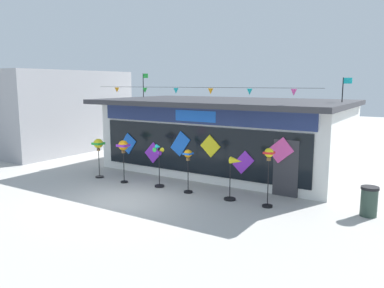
{
  "coord_description": "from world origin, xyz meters",
  "views": [
    {
      "loc": [
        8.63,
        -9.28,
        3.93
      ],
      "look_at": [
        1.14,
        2.52,
        1.7
      ],
      "focal_mm": 35.76,
      "sensor_mm": 36.0,
      "label": 1
    }
  ],
  "objects": [
    {
      "name": "wind_spinner_center_left",
      "position": [
        -0.03,
        2.01,
        1.05
      ],
      "size": [
        0.41,
        0.37,
        1.65
      ],
      "color": "black",
      "rests_on": "ground_plane"
    },
    {
      "name": "wind_spinner_far_right",
      "position": [
        4.35,
        1.97,
        1.44
      ],
      "size": [
        0.34,
        0.34,
        1.92
      ],
      "color": "black",
      "rests_on": "ground_plane"
    },
    {
      "name": "wind_spinner_far_left",
      "position": [
        -3.05,
        1.85,
        1.32
      ],
      "size": [
        0.4,
        0.4,
        1.65
      ],
      "color": "black",
      "rests_on": "ground_plane"
    },
    {
      "name": "wind_spinner_right",
      "position": [
        3.14,
        2.0,
        0.99
      ],
      "size": [
        0.64,
        0.4,
        1.5
      ],
      "color": "black",
      "rests_on": "ground_plane"
    },
    {
      "name": "ground_plane",
      "position": [
        0.0,
        0.0,
        0.0
      ],
      "size": [
        80.0,
        80.0,
        0.0
      ],
      "primitive_type": "plane",
      "color": "#ADAAA5"
    },
    {
      "name": "wind_spinner_center_right",
      "position": [
        1.33,
        1.96,
        1.19
      ],
      "size": [
        0.32,
        0.32,
        1.59
      ],
      "color": "black",
      "rests_on": "ground_plane"
    },
    {
      "name": "neighbour_building",
      "position": [
        -11.02,
        5.57,
        2.31
      ],
      "size": [
        6.13,
        8.01,
        4.63
      ],
      "primitive_type": "cube",
      "color": "#99999E",
      "rests_on": "ground_plane"
    },
    {
      "name": "kite_shop_building",
      "position": [
        0.73,
        6.1,
        1.63
      ],
      "size": [
        10.67,
        6.34,
        4.42
      ],
      "color": "silver",
      "rests_on": "ground_plane"
    },
    {
      "name": "wind_spinner_left",
      "position": [
        -1.6,
        1.78,
        1.41
      ],
      "size": [
        0.4,
        0.4,
        1.71
      ],
      "color": "black",
      "rests_on": "ground_plane"
    },
    {
      "name": "trash_bin",
      "position": [
        7.21,
        2.78,
        0.46
      ],
      "size": [
        0.52,
        0.52,
        0.9
      ],
      "color": "#2D4238",
      "rests_on": "ground_plane"
    }
  ]
}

